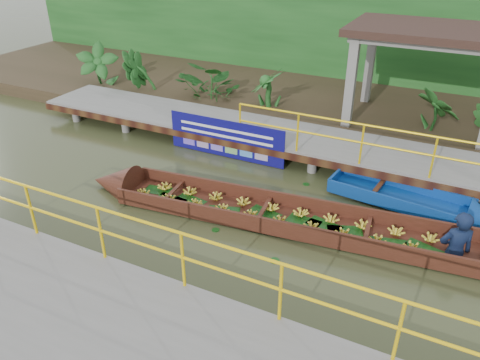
% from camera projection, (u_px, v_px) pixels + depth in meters
% --- Properties ---
extents(ground, '(80.00, 80.00, 0.00)m').
position_uv_depth(ground, '(229.00, 213.00, 10.37)').
color(ground, '#31371B').
rests_on(ground, ground).
extents(land_strip, '(30.00, 8.00, 0.45)m').
position_uv_depth(land_strip, '(329.00, 102.00, 16.15)').
color(land_strip, '#312818').
rests_on(land_strip, ground).
extents(far_dock, '(16.00, 2.06, 1.66)m').
position_uv_depth(far_dock, '(287.00, 138.00, 12.83)').
color(far_dock, slate).
rests_on(far_dock, ground).
extents(near_dock, '(18.00, 2.40, 1.73)m').
position_uv_depth(near_dock, '(154.00, 359.00, 6.54)').
color(near_dock, slate).
rests_on(near_dock, ground).
extents(pavilion, '(4.40, 3.00, 3.00)m').
position_uv_depth(pavilion, '(431.00, 41.00, 12.79)').
color(pavilion, slate).
rests_on(pavilion, ground).
extents(foliage_backdrop, '(30.00, 0.80, 4.00)m').
position_uv_depth(foliage_backdrop, '(354.00, 36.00, 17.26)').
color(foliage_backdrop, '#164516').
rests_on(foliage_backdrop, ground).
extents(vendor_boat, '(10.91, 2.20, 2.30)m').
position_uv_depth(vendor_boat, '(329.00, 222.00, 9.63)').
color(vendor_boat, '#32180D').
rests_on(vendor_boat, ground).
extents(moored_blue_boat, '(3.73, 1.35, 0.87)m').
position_uv_depth(moored_blue_boat, '(439.00, 209.00, 10.24)').
color(moored_blue_boat, navy).
rests_on(moored_blue_boat, ground).
extents(blue_banner, '(3.40, 0.04, 1.06)m').
position_uv_depth(blue_banner, '(226.00, 139.00, 12.59)').
color(blue_banner, '#0F0C65').
rests_on(blue_banner, ground).
extents(tropical_plants, '(14.06, 1.06, 1.32)m').
position_uv_depth(tropical_plants, '(257.00, 88.00, 14.68)').
color(tropical_plants, '#164516').
rests_on(tropical_plants, ground).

